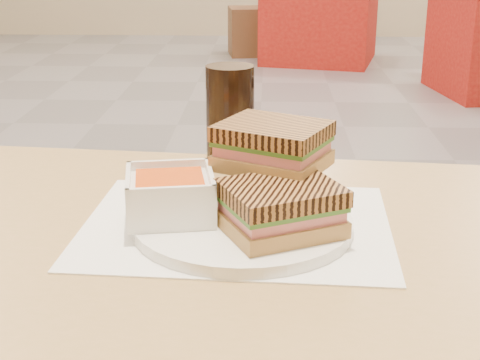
{
  "coord_description": "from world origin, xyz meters",
  "views": [
    {
      "loc": [
        0.04,
        -2.81,
        1.11
      ],
      "look_at": [
        0.01,
        -2.0,
        0.82
      ],
      "focal_mm": 52.36,
      "sensor_mm": 36.0,
      "label": 1
    }
  ],
  "objects_px": {
    "bg_table_2": "(321,15)",
    "panini_lower": "(281,208)",
    "main_table": "(119,317)",
    "soup_bowl": "(170,197)",
    "bg_chair_2l": "(251,31)",
    "bg_chair_2r": "(341,23)",
    "bg_chair_1l": "(459,51)",
    "plate": "(243,224)",
    "cola_glass": "(230,117)"
  },
  "relations": [
    {
      "from": "cola_glass",
      "to": "bg_table_2",
      "type": "bearing_deg",
      "value": 84.37
    },
    {
      "from": "main_table",
      "to": "soup_bowl",
      "type": "height_order",
      "value": "soup_bowl"
    },
    {
      "from": "bg_chair_2l",
      "to": "main_table",
      "type": "bearing_deg",
      "value": -90.22
    },
    {
      "from": "plate",
      "to": "bg_chair_1l",
      "type": "distance_m",
      "value": 4.93
    },
    {
      "from": "main_table",
      "to": "panini_lower",
      "type": "relative_size",
      "value": 7.6
    },
    {
      "from": "soup_bowl",
      "to": "bg_chair_2l",
      "type": "distance_m",
      "value": 5.78
    },
    {
      "from": "bg_chair_1l",
      "to": "bg_chair_2l",
      "type": "bearing_deg",
      "value": 146.37
    },
    {
      "from": "bg_chair_2r",
      "to": "bg_table_2",
      "type": "bearing_deg",
      "value": -108.31
    },
    {
      "from": "bg_chair_1l",
      "to": "plate",
      "type": "bearing_deg",
      "value": -107.81
    },
    {
      "from": "plate",
      "to": "bg_chair_2r",
      "type": "distance_m",
      "value": 6.33
    },
    {
      "from": "bg_table_2",
      "to": "bg_chair_2l",
      "type": "xyz_separation_m",
      "value": [
        -0.62,
        0.28,
        -0.18
      ]
    },
    {
      "from": "plate",
      "to": "bg_chair_2r",
      "type": "height_order",
      "value": "plate"
    },
    {
      "from": "bg_table_2",
      "to": "bg_chair_2r",
      "type": "xyz_separation_m",
      "value": [
        0.26,
        0.78,
        -0.16
      ]
    },
    {
      "from": "bg_chair_1l",
      "to": "bg_chair_2l",
      "type": "height_order",
      "value": "bg_chair_1l"
    },
    {
      "from": "cola_glass",
      "to": "bg_chair_1l",
      "type": "relative_size",
      "value": 0.35
    },
    {
      "from": "panini_lower",
      "to": "bg_chair_2r",
      "type": "bearing_deg",
      "value": 83.68
    },
    {
      "from": "bg_chair_2r",
      "to": "main_table",
      "type": "bearing_deg",
      "value": -98.18
    },
    {
      "from": "cola_glass",
      "to": "bg_chair_2l",
      "type": "distance_m",
      "value": 5.54
    },
    {
      "from": "soup_bowl",
      "to": "bg_chair_1l",
      "type": "distance_m",
      "value": 4.96
    },
    {
      "from": "cola_glass",
      "to": "main_table",
      "type": "bearing_deg",
      "value": -114.72
    },
    {
      "from": "cola_glass",
      "to": "bg_chair_2r",
      "type": "height_order",
      "value": "cola_glass"
    },
    {
      "from": "bg_chair_2l",
      "to": "bg_chair_2r",
      "type": "xyz_separation_m",
      "value": [
        0.88,
        0.5,
        0.02
      ]
    },
    {
      "from": "plate",
      "to": "soup_bowl",
      "type": "xyz_separation_m",
      "value": [
        -0.09,
        0.0,
        0.03
      ]
    },
    {
      "from": "cola_glass",
      "to": "bg_chair_2l",
      "type": "xyz_separation_m",
      "value": [
        -0.11,
        5.5,
        -0.61
      ]
    },
    {
      "from": "bg_table_2",
      "to": "panini_lower",
      "type": "bearing_deg",
      "value": -94.54
    },
    {
      "from": "soup_bowl",
      "to": "bg_chair_1l",
      "type": "xyz_separation_m",
      "value": [
        1.59,
        4.66,
        -0.57
      ]
    },
    {
      "from": "plate",
      "to": "bg_chair_1l",
      "type": "bearing_deg",
      "value": 72.19
    },
    {
      "from": "panini_lower",
      "to": "bg_chair_2r",
      "type": "xyz_separation_m",
      "value": [
        0.7,
        6.3,
        -0.56
      ]
    },
    {
      "from": "bg_chair_1l",
      "to": "bg_chair_2r",
      "type": "xyz_separation_m",
      "value": [
        -0.76,
        1.59,
        0.01
      ]
    },
    {
      "from": "cola_glass",
      "to": "bg_chair_2r",
      "type": "xyz_separation_m",
      "value": [
        0.77,
        6.0,
        -0.59
      ]
    },
    {
      "from": "cola_glass",
      "to": "bg_chair_2r",
      "type": "relative_size",
      "value": 0.34
    },
    {
      "from": "soup_bowl",
      "to": "panini_lower",
      "type": "xyz_separation_m",
      "value": [
        0.14,
        -0.04,
        0.0
      ]
    },
    {
      "from": "bg_table_2",
      "to": "bg_chair_1l",
      "type": "xyz_separation_m",
      "value": [
        1.02,
        -0.81,
        -0.18
      ]
    },
    {
      "from": "panini_lower",
      "to": "bg_chair_2l",
      "type": "bearing_deg",
      "value": 91.82
    },
    {
      "from": "bg_chair_2l",
      "to": "bg_chair_2r",
      "type": "bearing_deg",
      "value": 29.62
    },
    {
      "from": "bg_chair_1l",
      "to": "bg_chair_2r",
      "type": "distance_m",
      "value": 1.76
    },
    {
      "from": "panini_lower",
      "to": "bg_table_2",
      "type": "height_order",
      "value": "panini_lower"
    },
    {
      "from": "bg_table_2",
      "to": "plate",
      "type": "bearing_deg",
      "value": -95.06
    },
    {
      "from": "plate",
      "to": "bg_table_2",
      "type": "distance_m",
      "value": 5.51
    },
    {
      "from": "bg_chair_2r",
      "to": "panini_lower",
      "type": "bearing_deg",
      "value": -96.32
    },
    {
      "from": "plate",
      "to": "bg_chair_1l",
      "type": "relative_size",
      "value": 0.6
    },
    {
      "from": "soup_bowl",
      "to": "cola_glass",
      "type": "height_order",
      "value": "cola_glass"
    },
    {
      "from": "soup_bowl",
      "to": "bg_chair_1l",
      "type": "height_order",
      "value": "soup_bowl"
    },
    {
      "from": "panini_lower",
      "to": "bg_chair_2r",
      "type": "height_order",
      "value": "panini_lower"
    },
    {
      "from": "soup_bowl",
      "to": "panini_lower",
      "type": "relative_size",
      "value": 0.75
    },
    {
      "from": "plate",
      "to": "panini_lower",
      "type": "xyz_separation_m",
      "value": [
        0.05,
        -0.04,
        0.04
      ]
    },
    {
      "from": "plate",
      "to": "panini_lower",
      "type": "relative_size",
      "value": 1.68
    },
    {
      "from": "panini_lower",
      "to": "bg_table_2",
      "type": "distance_m",
      "value": 5.55
    },
    {
      "from": "panini_lower",
      "to": "cola_glass",
      "type": "height_order",
      "value": "cola_glass"
    },
    {
      "from": "soup_bowl",
      "to": "bg_chair_2l",
      "type": "bearing_deg",
      "value": 90.45
    }
  ]
}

